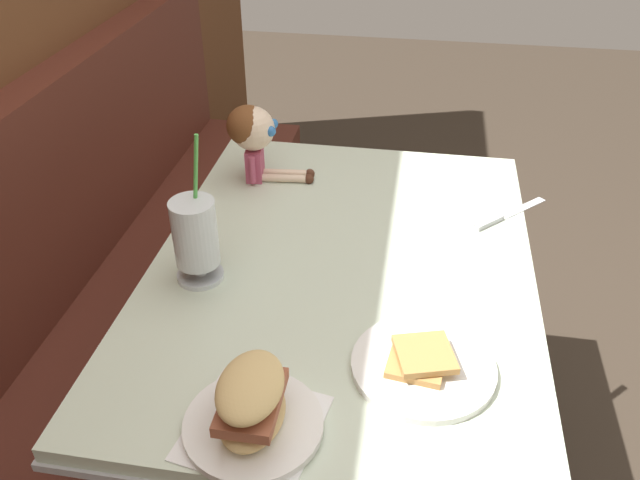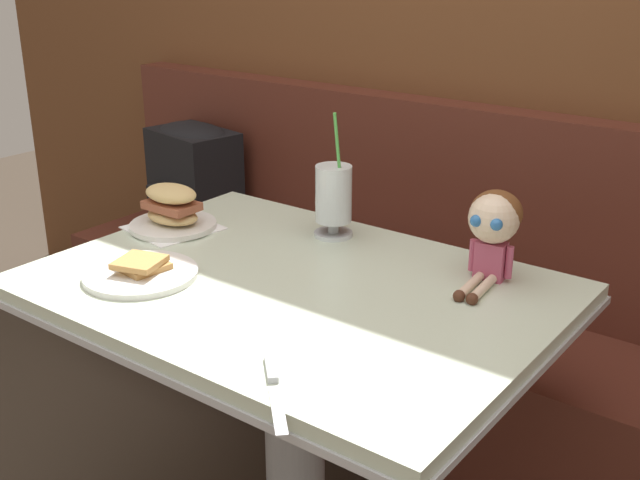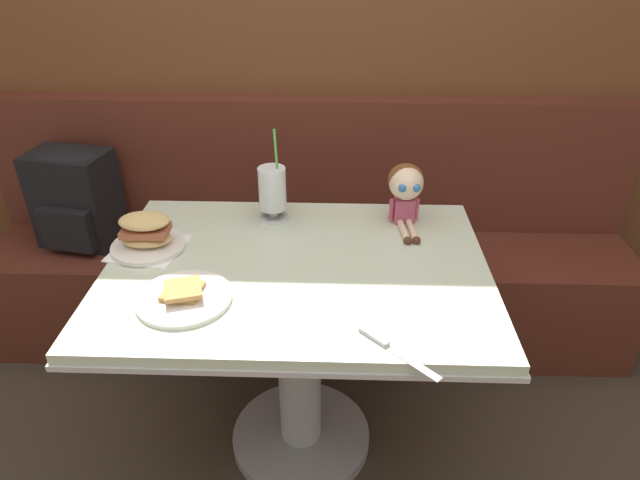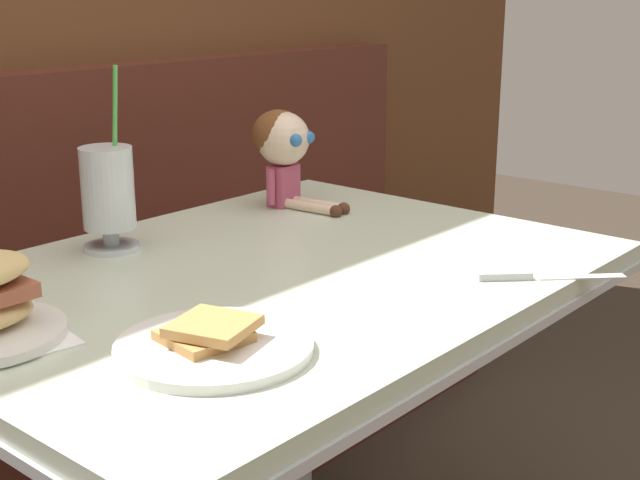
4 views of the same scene
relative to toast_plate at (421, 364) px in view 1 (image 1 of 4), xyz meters
The scene contains 7 objects.
booth_bench 0.95m from the toast_plate, 70.60° to the left, with size 2.60×0.48×1.00m.
diner_table 0.39m from the toast_plate, 31.86° to the left, with size 1.11×0.81×0.74m.
toast_plate is the anchor object (origin of this frame).
milkshake_glass 0.50m from the toast_plate, 67.81° to the left, with size 0.10×0.10×0.32m.
sandwich_plate 0.31m from the toast_plate, 124.08° to the left, with size 0.23×0.23×0.12m.
butter_knife 0.54m from the toast_plate, 17.55° to the right, with size 0.18×0.18×0.01m.
seated_doll 0.77m from the toast_plate, 36.17° to the left, with size 0.12×0.22×0.20m.
Camera 1 is at (-1.09, 0.04, 1.56)m, focal length 36.18 mm.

